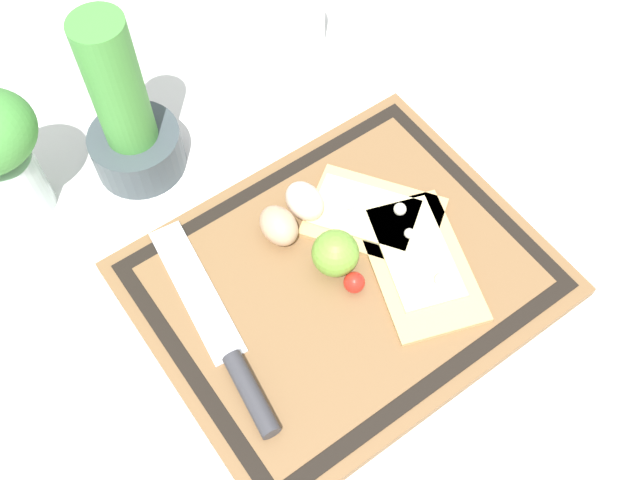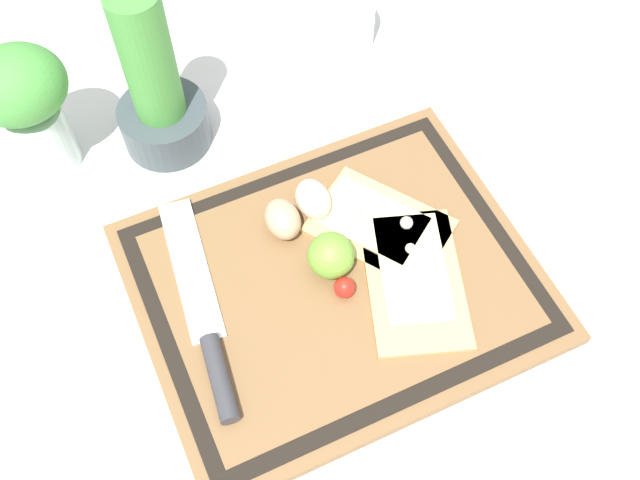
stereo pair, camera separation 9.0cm
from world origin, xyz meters
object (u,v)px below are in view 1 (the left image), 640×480
(pizza_slice_near, at_px, (419,261))
(cherry_tomato_red, at_px, (352,284))
(knife, at_px, (232,358))
(egg_brown, at_px, (279,226))
(pizza_slice_far, at_px, (372,215))
(herb_pot, at_px, (128,121))
(sauce_jar, at_px, (296,20))
(lime, at_px, (332,255))
(egg_pink, at_px, (304,201))

(pizza_slice_near, relative_size, cherry_tomato_red, 8.34)
(knife, distance_m, egg_brown, 0.17)
(egg_brown, xyz_separation_m, cherry_tomato_red, (0.03, -0.11, -0.01))
(pizza_slice_far, xyz_separation_m, knife, (-0.24, -0.06, 0.00))
(pizza_slice_far, height_order, herb_pot, herb_pot)
(pizza_slice_near, height_order, herb_pot, herb_pot)
(herb_pot, bearing_deg, knife, -99.86)
(pizza_slice_far, bearing_deg, sauce_jar, 71.34)
(knife, distance_m, sauce_jar, 0.52)
(pizza_slice_near, distance_m, lime, 0.11)
(pizza_slice_near, distance_m, egg_pink, 0.16)
(pizza_slice_far, xyz_separation_m, cherry_tomato_red, (-0.08, -0.06, 0.01))
(herb_pot, bearing_deg, pizza_slice_near, -60.46)
(pizza_slice_far, relative_size, egg_brown, 3.48)
(knife, bearing_deg, herb_pot, 80.14)
(pizza_slice_far, xyz_separation_m, lime, (-0.08, -0.03, 0.02))
(pizza_slice_far, height_order, egg_brown, egg_brown)
(pizza_slice_near, height_order, egg_pink, egg_pink)
(egg_brown, height_order, egg_pink, same)
(herb_pot, bearing_deg, lime, -69.63)
(knife, relative_size, lime, 5.28)
(pizza_slice_near, relative_size, pizza_slice_far, 1.09)
(egg_brown, xyz_separation_m, sauce_jar, (0.22, 0.27, 0.00))
(knife, height_order, egg_pink, egg_pink)
(lime, relative_size, herb_pot, 0.23)
(egg_pink, bearing_deg, herb_pot, 122.39)
(pizza_slice_far, xyz_separation_m, egg_brown, (-0.11, 0.05, 0.02))
(knife, height_order, herb_pot, herb_pot)
(pizza_slice_near, xyz_separation_m, egg_brown, (-0.11, 0.13, 0.02))
(egg_brown, bearing_deg, egg_pink, 13.46)
(egg_pink, bearing_deg, pizza_slice_near, -64.74)
(pizza_slice_near, height_order, egg_brown, egg_brown)
(pizza_slice_near, xyz_separation_m, pizza_slice_far, (-0.01, 0.08, 0.00))
(egg_pink, height_order, cherry_tomato_red, egg_pink)
(pizza_slice_far, distance_m, egg_brown, 0.12)
(knife, height_order, sauce_jar, sauce_jar)
(cherry_tomato_red, distance_m, sauce_jar, 0.43)
(cherry_tomato_red, relative_size, sauce_jar, 0.26)
(knife, bearing_deg, sauce_jar, 47.26)
(pizza_slice_near, height_order, sauce_jar, sauce_jar)
(pizza_slice_near, distance_m, cherry_tomato_red, 0.09)
(lime, xyz_separation_m, sauce_jar, (0.19, 0.35, -0.01))
(knife, bearing_deg, lime, 11.07)
(egg_brown, bearing_deg, pizza_slice_far, -23.58)
(pizza_slice_far, bearing_deg, cherry_tomato_red, -141.40)
(pizza_slice_near, bearing_deg, herb_pot, 119.54)
(sauce_jar, bearing_deg, egg_pink, -122.87)
(pizza_slice_near, bearing_deg, pizza_slice_far, 93.43)
(lime, distance_m, sauce_jar, 0.40)
(egg_pink, distance_m, sauce_jar, 0.31)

